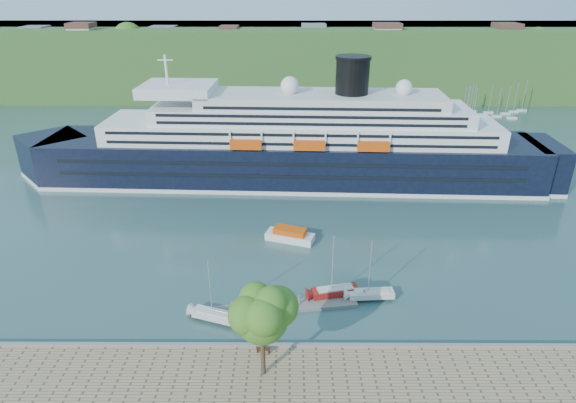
# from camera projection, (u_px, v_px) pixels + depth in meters

# --- Properties ---
(ground) EXTENTS (400.00, 400.00, 0.00)m
(ground) POSITION_uv_depth(u_px,v_px,m) (277.00, 351.00, 56.58)
(ground) COLOR #2B4C4B
(ground) RESTS_ON ground
(far_hillside) EXTENTS (400.00, 50.00, 24.00)m
(far_hillside) POSITION_uv_depth(u_px,v_px,m) (286.00, 59.00, 183.03)
(far_hillside) COLOR #315B24
(far_hillside) RESTS_ON ground
(quay_coping) EXTENTS (220.00, 0.50, 0.30)m
(quay_coping) POSITION_uv_depth(u_px,v_px,m) (277.00, 345.00, 55.91)
(quay_coping) COLOR slate
(quay_coping) RESTS_ON promenade
(cruise_ship) EXTENTS (118.01, 21.88, 26.37)m
(cruise_ship) POSITION_uv_depth(u_px,v_px,m) (290.00, 121.00, 99.11)
(cruise_ship) COLOR black
(cruise_ship) RESTS_ON ground
(park_bench) EXTENTS (1.69, 0.97, 1.02)m
(park_bench) POSITION_uv_depth(u_px,v_px,m) (263.00, 349.00, 54.82)
(park_bench) COLOR #401D12
(park_bench) RESTS_ON promenade
(promenade_tree) EXTENTS (7.30, 7.30, 12.09)m
(promenade_tree) POSITION_uv_depth(u_px,v_px,m) (262.00, 329.00, 49.61)
(promenade_tree) COLOR #2A5B18
(promenade_tree) RESTS_ON promenade
(floating_pontoon) EXTENTS (20.16, 5.35, 0.44)m
(floating_pontoon) POSITION_uv_depth(u_px,v_px,m) (283.00, 307.00, 63.88)
(floating_pontoon) COLOR gray
(floating_pontoon) RESTS_ON ground
(sailboat_white_near) EXTENTS (6.91, 3.92, 8.61)m
(sailboat_white_near) POSITION_uv_depth(u_px,v_px,m) (214.00, 293.00, 59.81)
(sailboat_white_near) COLOR silver
(sailboat_white_near) RESTS_ON ground
(sailboat_red) EXTENTS (7.37, 3.46, 9.19)m
(sailboat_red) POSITION_uv_depth(u_px,v_px,m) (336.00, 269.00, 64.32)
(sailboat_red) COLOR maroon
(sailboat_red) RESTS_ON ground
(sailboat_white_far) EXTENTS (6.88, 2.32, 8.75)m
(sailboat_white_far) POSITION_uv_depth(u_px,v_px,m) (373.00, 272.00, 63.97)
(sailboat_white_far) COLOR silver
(sailboat_white_far) RESTS_ON ground
(tender_launch) EXTENTS (8.58, 5.24, 2.24)m
(tender_launch) POSITION_uv_depth(u_px,v_px,m) (290.00, 234.00, 80.15)
(tender_launch) COLOR #D2490C
(tender_launch) RESTS_ON ground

